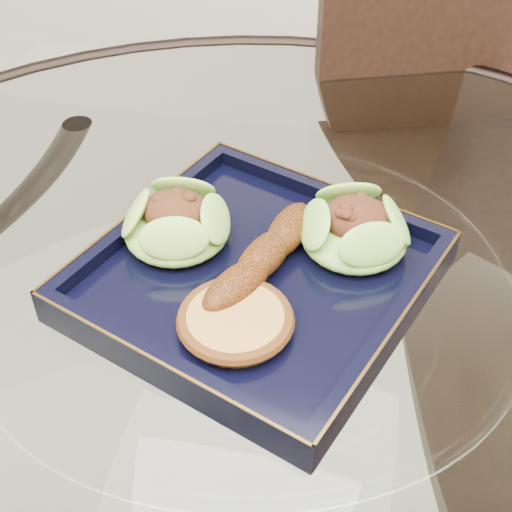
# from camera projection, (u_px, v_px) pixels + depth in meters

# --- Properties ---
(dining_table) EXTENTS (1.13, 1.13, 0.77)m
(dining_table) POSITION_uv_depth(u_px,v_px,m) (251.00, 440.00, 0.71)
(dining_table) COLOR white
(dining_table) RESTS_ON ground
(dining_chair) EXTENTS (0.51, 0.51, 0.91)m
(dining_chair) POSITION_uv_depth(u_px,v_px,m) (448.00, 259.00, 1.04)
(dining_chair) COLOR black
(dining_chair) RESTS_ON ground
(navy_plate) EXTENTS (0.35, 0.35, 0.02)m
(navy_plate) POSITION_uv_depth(u_px,v_px,m) (256.00, 281.00, 0.63)
(navy_plate) COLOR black
(navy_plate) RESTS_ON dining_table
(lettuce_wrap_left) EXTENTS (0.12, 0.12, 0.03)m
(lettuce_wrap_left) POSITION_uv_depth(u_px,v_px,m) (176.00, 226.00, 0.65)
(lettuce_wrap_left) COLOR #5D962B
(lettuce_wrap_left) RESTS_ON navy_plate
(lettuce_wrap_right) EXTENTS (0.10, 0.10, 0.03)m
(lettuce_wrap_right) POSITION_uv_depth(u_px,v_px,m) (355.00, 232.00, 0.64)
(lettuce_wrap_right) COLOR #6DAA31
(lettuce_wrap_right) RESTS_ON navy_plate
(roasted_plantain) EXTENTS (0.08, 0.16, 0.03)m
(roasted_plantain) POSITION_uv_depth(u_px,v_px,m) (264.00, 257.00, 0.62)
(roasted_plantain) COLOR #662E0A
(roasted_plantain) RESTS_ON navy_plate
(crumb_patty) EXTENTS (0.11, 0.11, 0.02)m
(crumb_patty) POSITION_uv_depth(u_px,v_px,m) (235.00, 322.00, 0.57)
(crumb_patty) COLOR #BD903F
(crumb_patty) RESTS_ON navy_plate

